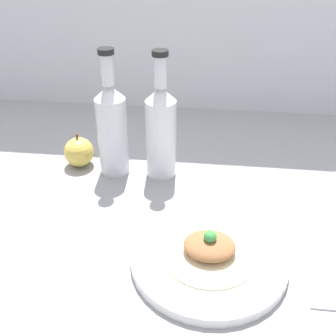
{
  "coord_description": "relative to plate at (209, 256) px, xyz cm",
  "views": [
    {
      "loc": [
        5.81,
        -70.2,
        52.45
      ],
      "look_at": [
        -2.03,
        -3.41,
        10.61
      ],
      "focal_mm": 42.0,
      "sensor_mm": 36.0,
      "label": 1
    }
  ],
  "objects": [
    {
      "name": "ground_plane",
      "position": [
        -7.09,
        17.71,
        -3.24
      ],
      "size": [
        180.0,
        110.0,
        4.0
      ],
      "primitive_type": "cube",
      "color": "gray"
    },
    {
      "name": "plate",
      "position": [
        0.0,
        0.0,
        0.0
      ],
      "size": [
        28.37,
        28.37,
        2.32
      ],
      "color": "white",
      "rests_on": "ground_plane"
    },
    {
      "name": "plated_food",
      "position": [
        0.0,
        -0.0,
        2.08
      ],
      "size": [
        17.25,
        17.25,
        5.19
      ],
      "color": "beige",
      "rests_on": "plate"
    },
    {
      "name": "cider_bottle_left",
      "position": [
        -24.03,
        28.6,
        10.81
      ],
      "size": [
        7.15,
        7.15,
        30.3
      ],
      "color": "silver",
      "rests_on": "ground_plane"
    },
    {
      "name": "cider_bottle_right",
      "position": [
        -12.45,
        28.6,
        10.81
      ],
      "size": [
        7.15,
        7.15,
        30.3
      ],
      "color": "silver",
      "rests_on": "ground_plane"
    },
    {
      "name": "apple",
      "position": [
        -33.54,
        30.21,
        2.5
      ],
      "size": [
        7.47,
        7.47,
        8.9
      ],
      "color": "gold",
      "rests_on": "ground_plane"
    }
  ]
}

